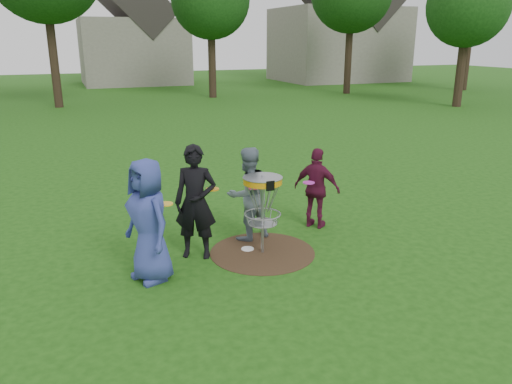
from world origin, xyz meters
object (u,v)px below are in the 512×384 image
object	(u,v)px
player_grey	(248,194)
disc_golf_basket	(263,196)
player_black	(196,202)
player_blue	(148,221)
player_maroon	(317,188)

from	to	relation	value
player_grey	disc_golf_basket	bearing A→B (deg)	75.58
player_black	disc_golf_basket	distance (m)	1.11
player_blue	player_grey	size ratio (longest dim) A/B	1.11
player_grey	disc_golf_basket	world-z (taller)	player_grey
player_maroon	disc_golf_basket	distance (m)	1.64
player_blue	player_maroon	bearing A→B (deg)	85.03
player_grey	player_blue	bearing A→B (deg)	12.54
player_blue	player_grey	bearing A→B (deg)	94.83
player_black	player_maroon	xyz separation A→B (m)	(2.50, 0.49, -0.17)
player_blue	player_black	distance (m)	1.02
player_blue	player_maroon	distance (m)	3.52
player_maroon	disc_golf_basket	xyz separation A→B (m)	(-1.43, -0.76, 0.24)
player_black	player_maroon	size ratio (longest dim) A/B	1.22
player_grey	player_maroon	distance (m)	1.43
player_grey	player_black	bearing A→B (deg)	7.64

